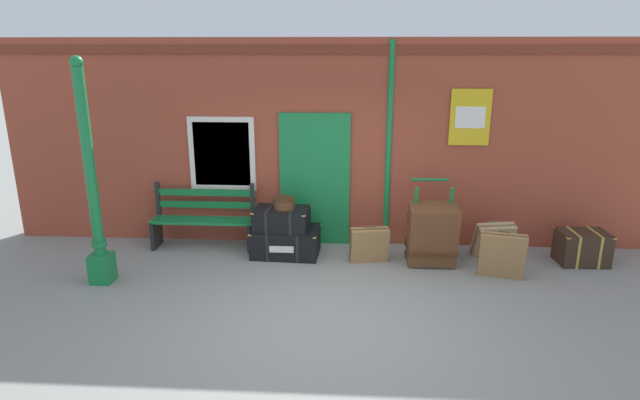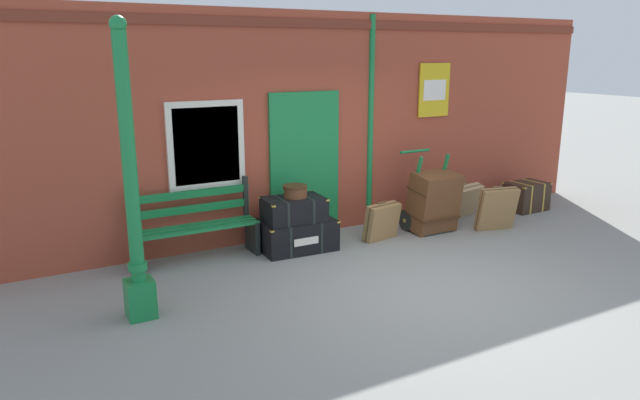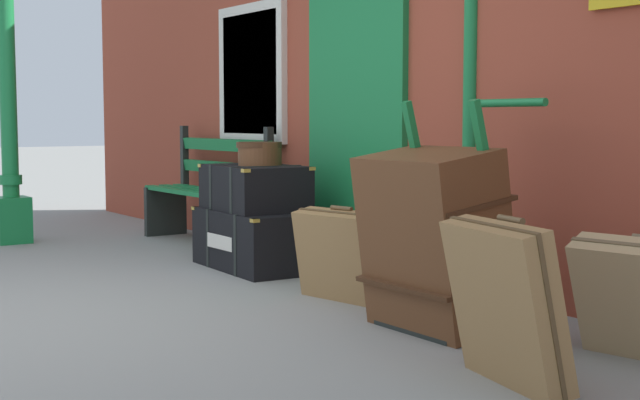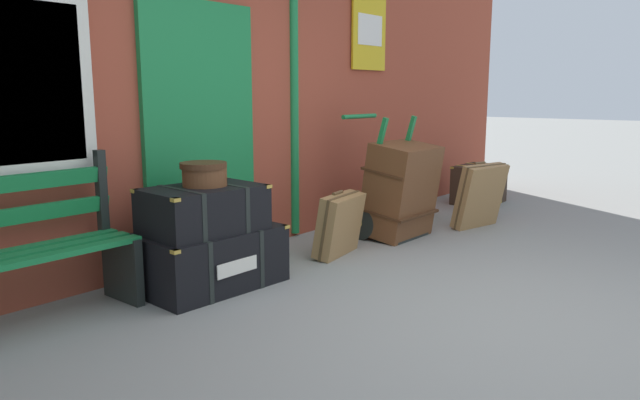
{
  "view_description": "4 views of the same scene",
  "coord_description": "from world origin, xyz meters",
  "px_view_note": "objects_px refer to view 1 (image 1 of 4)",
  "views": [
    {
      "loc": [
        0.29,
        -5.57,
        3.06
      ],
      "look_at": [
        -0.16,
        1.84,
        0.89
      ],
      "focal_mm": 29.5,
      "sensor_mm": 36.0,
      "label": 1
    },
    {
      "loc": [
        -4.1,
        -4.93,
        2.64
      ],
      "look_at": [
        -0.43,
        1.7,
        0.71
      ],
      "focal_mm": 32.74,
      "sensor_mm": 36.0,
      "label": 2
    },
    {
      "loc": [
        4.84,
        -1.39,
        1.07
      ],
      "look_at": [
        0.17,
        1.81,
        0.56
      ],
      "focal_mm": 50.37,
      "sensor_mm": 36.0,
      "label": 3
    },
    {
      "loc": [
        -3.39,
        -1.39,
        1.39
      ],
      "look_at": [
        0.31,
        1.67,
        0.52
      ],
      "focal_mm": 33.52,
      "sensor_mm": 36.0,
      "label": 4
    }
  ],
  "objects_px": {
    "lamp_post": "(94,202)",
    "steamer_trunk_middle": "(282,219)",
    "steamer_trunk_base": "(286,242)",
    "suitcase_caramel": "(502,255)",
    "platform_bench": "(204,220)",
    "suitcase_olive": "(493,239)",
    "round_hatbox": "(284,202)",
    "corner_trunk": "(582,247)",
    "porters_trolley": "(430,243)",
    "large_brown_trunk": "(432,235)",
    "suitcase_charcoal": "(369,245)"
  },
  "relations": [
    {
      "from": "steamer_trunk_middle",
      "to": "suitcase_olive",
      "type": "relative_size",
      "value": 1.34
    },
    {
      "from": "platform_bench",
      "to": "porters_trolley",
      "type": "bearing_deg",
      "value": -5.91
    },
    {
      "from": "round_hatbox",
      "to": "corner_trunk",
      "type": "bearing_deg",
      "value": -0.74
    },
    {
      "from": "lamp_post",
      "to": "suitcase_olive",
      "type": "distance_m",
      "value": 5.67
    },
    {
      "from": "lamp_post",
      "to": "porters_trolley",
      "type": "xyz_separation_m",
      "value": [
        4.51,
        1.02,
        -0.86
      ]
    },
    {
      "from": "suitcase_caramel",
      "to": "large_brown_trunk",
      "type": "bearing_deg",
      "value": 155.34
    },
    {
      "from": "lamp_post",
      "to": "suitcase_olive",
      "type": "xyz_separation_m",
      "value": [
        5.47,
        1.21,
        -0.84
      ]
    },
    {
      "from": "porters_trolley",
      "to": "large_brown_trunk",
      "type": "xyz_separation_m",
      "value": [
        -0.0,
        -0.18,
        0.2
      ]
    },
    {
      "from": "suitcase_charcoal",
      "to": "suitcase_caramel",
      "type": "xyz_separation_m",
      "value": [
        1.78,
        -0.46,
        0.06
      ]
    },
    {
      "from": "large_brown_trunk",
      "to": "steamer_trunk_base",
      "type": "bearing_deg",
      "value": 172.9
    },
    {
      "from": "lamp_post",
      "to": "large_brown_trunk",
      "type": "bearing_deg",
      "value": 10.62
    },
    {
      "from": "round_hatbox",
      "to": "suitcase_olive",
      "type": "xyz_separation_m",
      "value": [
        3.14,
        0.1,
        -0.56
      ]
    },
    {
      "from": "lamp_post",
      "to": "corner_trunk",
      "type": "height_order",
      "value": "lamp_post"
    },
    {
      "from": "steamer_trunk_middle",
      "to": "suitcase_olive",
      "type": "distance_m",
      "value": 3.19
    },
    {
      "from": "steamer_trunk_base",
      "to": "large_brown_trunk",
      "type": "xyz_separation_m",
      "value": [
        2.16,
        -0.27,
        0.26
      ]
    },
    {
      "from": "porters_trolley",
      "to": "suitcase_olive",
      "type": "distance_m",
      "value": 0.98
    },
    {
      "from": "round_hatbox",
      "to": "porters_trolley",
      "type": "xyz_separation_m",
      "value": [
        2.17,
        -0.09,
        -0.57
      ]
    },
    {
      "from": "platform_bench",
      "to": "suitcase_charcoal",
      "type": "height_order",
      "value": "platform_bench"
    },
    {
      "from": "platform_bench",
      "to": "corner_trunk",
      "type": "distance_m",
      "value": 5.71
    },
    {
      "from": "platform_bench",
      "to": "porters_trolley",
      "type": "relative_size",
      "value": 1.36
    },
    {
      "from": "suitcase_olive",
      "to": "steamer_trunk_base",
      "type": "bearing_deg",
      "value": -178.21
    },
    {
      "from": "round_hatbox",
      "to": "corner_trunk",
      "type": "distance_m",
      "value": 4.43
    },
    {
      "from": "lamp_post",
      "to": "suitcase_caramel",
      "type": "relative_size",
      "value": 4.3
    },
    {
      "from": "large_brown_trunk",
      "to": "suitcase_charcoal",
      "type": "height_order",
      "value": "large_brown_trunk"
    },
    {
      "from": "platform_bench",
      "to": "suitcase_charcoal",
      "type": "xyz_separation_m",
      "value": [
        2.59,
        -0.49,
        -0.17
      ]
    },
    {
      "from": "corner_trunk",
      "to": "lamp_post",
      "type": "bearing_deg",
      "value": -171.05
    },
    {
      "from": "lamp_post",
      "to": "steamer_trunk_base",
      "type": "height_order",
      "value": "lamp_post"
    },
    {
      "from": "steamer_trunk_base",
      "to": "round_hatbox",
      "type": "relative_size",
      "value": 3.17
    },
    {
      "from": "porters_trolley",
      "to": "lamp_post",
      "type": "bearing_deg",
      "value": -167.2
    },
    {
      "from": "lamp_post",
      "to": "steamer_trunk_base",
      "type": "relative_size",
      "value": 2.85
    },
    {
      "from": "platform_bench",
      "to": "suitcase_olive",
      "type": "xyz_separation_m",
      "value": [
        4.45,
        -0.17,
        -0.16
      ]
    },
    {
      "from": "lamp_post",
      "to": "steamer_trunk_middle",
      "type": "xyz_separation_m",
      "value": [
        2.3,
        1.09,
        -0.54
      ]
    },
    {
      "from": "suitcase_olive",
      "to": "platform_bench",
      "type": "bearing_deg",
      "value": 177.77
    },
    {
      "from": "lamp_post",
      "to": "steamer_trunk_middle",
      "type": "height_order",
      "value": "lamp_post"
    },
    {
      "from": "lamp_post",
      "to": "suitcase_olive",
      "type": "bearing_deg",
      "value": 12.48
    },
    {
      "from": "suitcase_charcoal",
      "to": "large_brown_trunk",
      "type": "bearing_deg",
      "value": -3.41
    },
    {
      "from": "suitcase_caramel",
      "to": "lamp_post",
      "type": "bearing_deg",
      "value": -175.37
    },
    {
      "from": "suitcase_olive",
      "to": "suitcase_caramel",
      "type": "xyz_separation_m",
      "value": [
        -0.08,
        -0.77,
        0.06
      ]
    },
    {
      "from": "platform_bench",
      "to": "steamer_trunk_base",
      "type": "xyz_separation_m",
      "value": [
        1.33,
        -0.27,
        -0.23
      ]
    },
    {
      "from": "large_brown_trunk",
      "to": "suitcase_caramel",
      "type": "distance_m",
      "value": 0.99
    },
    {
      "from": "steamer_trunk_base",
      "to": "suitcase_caramel",
      "type": "bearing_deg",
      "value": -12.53
    },
    {
      "from": "platform_bench",
      "to": "steamer_trunk_middle",
      "type": "relative_size",
      "value": 1.88
    },
    {
      "from": "steamer_trunk_base",
      "to": "suitcase_caramel",
      "type": "xyz_separation_m",
      "value": [
        3.04,
        -0.68,
        0.13
      ]
    },
    {
      "from": "lamp_post",
      "to": "suitcase_charcoal",
      "type": "relative_size",
      "value": 4.98
    },
    {
      "from": "porters_trolley",
      "to": "suitcase_caramel",
      "type": "distance_m",
      "value": 1.07
    },
    {
      "from": "steamer_trunk_base",
      "to": "round_hatbox",
      "type": "xyz_separation_m",
      "value": [
        -0.02,
        0.0,
        0.63
      ]
    },
    {
      "from": "suitcase_caramel",
      "to": "corner_trunk",
      "type": "xyz_separation_m",
      "value": [
        1.33,
        0.62,
        -0.1
      ]
    },
    {
      "from": "corner_trunk",
      "to": "steamer_trunk_middle",
      "type": "bearing_deg",
      "value": 179.53
    },
    {
      "from": "round_hatbox",
      "to": "lamp_post",
      "type": "bearing_deg",
      "value": -154.47
    },
    {
      "from": "steamer_trunk_base",
      "to": "suitcase_caramel",
      "type": "height_order",
      "value": "suitcase_caramel"
    }
  ]
}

